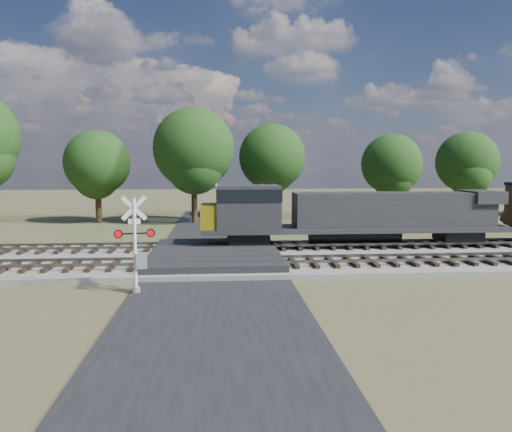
{
  "coord_description": "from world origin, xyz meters",
  "views": [
    {
      "loc": [
        0.19,
        -26.8,
        5.39
      ],
      "look_at": [
        2.39,
        2.0,
        2.36
      ],
      "focal_mm": 35.0,
      "sensor_mm": 36.0,
      "label": 1
    }
  ],
  "objects": [
    {
      "name": "road",
      "position": [
        0.0,
        0.0,
        0.04
      ],
      "size": [
        7.0,
        60.0,
        0.08
      ],
      "primitive_type": "cube",
      "color": "black",
      "rests_on": "ground"
    },
    {
      "name": "equipment_shed",
      "position": [
        13.0,
        13.41,
        1.52
      ],
      "size": [
        4.83,
        4.83,
        3.01
      ],
      "rotation": [
        0.0,
        0.0,
        -0.1
      ],
      "color": "#46301E",
      "rests_on": "ground"
    },
    {
      "name": "crossing_panel",
      "position": [
        0.0,
        0.5,
        0.32
      ],
      "size": [
        7.0,
        9.0,
        0.62
      ],
      "primitive_type": "cube",
      "color": "#262628",
      "rests_on": "ground"
    },
    {
      "name": "treeline",
      "position": [
        3.96,
        20.25,
        6.46
      ],
      "size": [
        76.33,
        10.81,
        11.91
      ],
      "color": "black",
      "rests_on": "ground"
    },
    {
      "name": "track_far",
      "position": [
        3.12,
        3.0,
        0.41
      ],
      "size": [
        140.0,
        2.6,
        0.33
      ],
      "color": "black",
      "rests_on": "ballast_bed"
    },
    {
      "name": "track_near",
      "position": [
        3.12,
        -2.0,
        0.41
      ],
      "size": [
        140.0,
        2.6,
        0.33
      ],
      "color": "black",
      "rests_on": "ballast_bed"
    },
    {
      "name": "crossing_signal_far",
      "position": [
        3.59,
        7.89,
        1.67
      ],
      "size": [
        1.61,
        0.39,
        4.02
      ],
      "rotation": [
        0.0,
        0.0,
        2.99
      ],
      "color": "silver",
      "rests_on": "ground"
    },
    {
      "name": "ground",
      "position": [
        0.0,
        0.0,
        0.0
      ],
      "size": [
        160.0,
        160.0,
        0.0
      ],
      "primitive_type": "plane",
      "color": "#414A27",
      "rests_on": "ground"
    },
    {
      "name": "crossing_signal_near",
      "position": [
        -3.16,
        -6.21,
        1.71
      ],
      "size": [
        1.65,
        0.4,
        4.11
      ],
      "rotation": [
        0.0,
        0.0,
        0.15
      ],
      "color": "silver",
      "rests_on": "ground"
    },
    {
      "name": "ballast_bed",
      "position": [
        10.0,
        0.5,
        0.15
      ],
      "size": [
        140.0,
        10.0,
        0.3
      ],
      "primitive_type": "cube",
      "color": "gray",
      "rests_on": "ground"
    }
  ]
}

